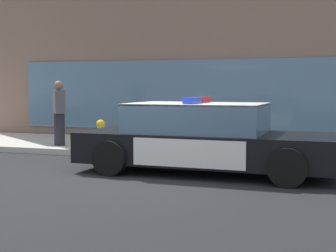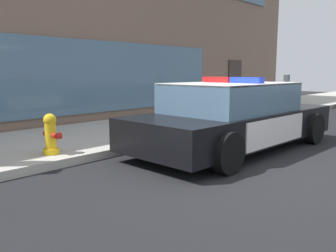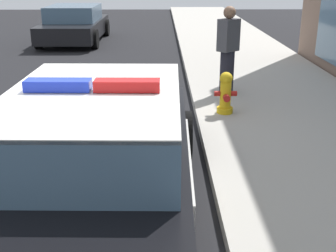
# 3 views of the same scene
# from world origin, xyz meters

# --- Properties ---
(ground) EXTENTS (48.00, 48.00, 0.00)m
(ground) POSITION_xyz_m (0.00, 0.00, 0.00)
(ground) COLOR black
(sidewalk) EXTENTS (48.00, 3.45, 0.15)m
(sidewalk) POSITION_xyz_m (0.00, 3.63, 0.07)
(sidewalk) COLOR #B2ADA3
(sidewalk) RESTS_ON ground
(storefront_building) EXTENTS (20.43, 12.04, 7.31)m
(storefront_building) POSITION_xyz_m (2.59, 11.38, 3.65)
(storefront_building) COLOR #7A6051
(storefront_building) RESTS_ON ground
(police_cruiser) EXTENTS (5.10, 2.24, 1.49)m
(police_cruiser) POSITION_xyz_m (1.21, 0.61, 0.68)
(police_cruiser) COLOR black
(police_cruiser) RESTS_ON ground
(fire_hydrant) EXTENTS (0.34, 0.39, 0.73)m
(fire_hydrant) POSITION_xyz_m (-1.93, 2.41, 0.50)
(fire_hydrant) COLOR gold
(fire_hydrant) RESTS_ON sidewalk
(pedestrian_on_sidewalk) EXTENTS (0.46, 0.47, 1.71)m
(pedestrian_on_sidewalk) POSITION_xyz_m (-3.24, 2.61, 1.01)
(pedestrian_on_sidewalk) COLOR #23232D
(pedestrian_on_sidewalk) RESTS_ON sidewalk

